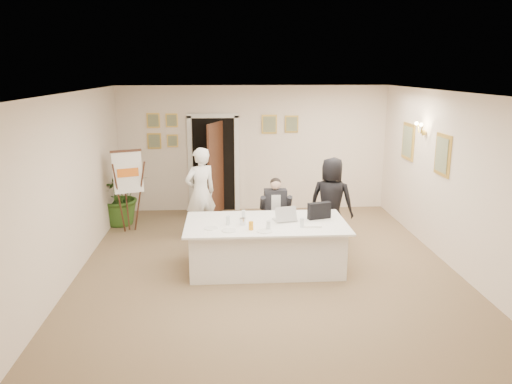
{
  "coord_description": "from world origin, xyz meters",
  "views": [
    {
      "loc": [
        -0.66,
        -7.6,
        3.14
      ],
      "look_at": [
        -0.13,
        0.6,
        1.11
      ],
      "focal_mm": 35.0,
      "sensor_mm": 36.0,
      "label": 1
    }
  ],
  "objects": [
    {
      "name": "standing_woman",
      "position": [
        1.26,
        1.02,
        0.81
      ],
      "size": [
        0.93,
        0.79,
        1.62
      ],
      "primitive_type": "imported",
      "rotation": [
        0.0,
        0.0,
        2.72
      ],
      "color": "black",
      "rests_on": "floor"
    },
    {
      "name": "glass_d",
      "position": [
        -0.36,
        0.17,
        0.84
      ],
      "size": [
        0.07,
        0.07,
        0.14
      ],
      "primitive_type": "cylinder",
      "rotation": [
        0.0,
        0.0,
        0.17
      ],
      "color": "silver",
      "rests_on": "conference_table"
    },
    {
      "name": "oj_glass",
      "position": [
        -0.27,
        -0.42,
        0.84
      ],
      "size": [
        0.08,
        0.08,
        0.13
      ],
      "primitive_type": "cylinder",
      "rotation": [
        0.0,
        0.0,
        -0.11
      ],
      "color": "orange",
      "rests_on": "conference_table"
    },
    {
      "name": "wall_left",
      "position": [
        -3.0,
        0.0,
        1.4
      ],
      "size": [
        0.1,
        7.0,
        2.8
      ],
      "primitive_type": "cube",
      "color": "white",
      "rests_on": "floor"
    },
    {
      "name": "plate_left",
      "position": [
        -0.88,
        -0.32,
        0.78
      ],
      "size": [
        0.22,
        0.22,
        0.01
      ],
      "primitive_type": "cylinder",
      "rotation": [
        0.0,
        0.0,
        -0.03
      ],
      "color": "white",
      "rests_on": "conference_table"
    },
    {
      "name": "glass_a",
      "position": [
        -0.62,
        -0.15,
        0.84
      ],
      "size": [
        0.07,
        0.07,
        0.14
      ],
      "primitive_type": "cylinder",
      "rotation": [
        0.0,
        0.0,
        -0.14
      ],
      "color": "silver",
      "rests_on": "conference_table"
    },
    {
      "name": "plate_near",
      "position": [
        -0.08,
        -0.52,
        0.78
      ],
      "size": [
        0.28,
        0.28,
        0.01
      ],
      "primitive_type": "cylinder",
      "rotation": [
        0.0,
        0.0,
        -0.24
      ],
      "color": "white",
      "rests_on": "conference_table"
    },
    {
      "name": "wall_front",
      "position": [
        0.0,
        -3.5,
        1.4
      ],
      "size": [
        6.0,
        0.1,
        2.8
      ],
      "primitive_type": "cube",
      "color": "white",
      "rests_on": "floor"
    },
    {
      "name": "plate_mid",
      "position": [
        -0.61,
        -0.45,
        0.78
      ],
      "size": [
        0.28,
        0.28,
        0.01
      ],
      "primitive_type": "cylinder",
      "rotation": [
        0.0,
        0.0,
        0.29
      ],
      "color": "white",
      "rests_on": "conference_table"
    },
    {
      "name": "wall_sconce",
      "position": [
        2.9,
        1.2,
        2.1
      ],
      "size": [
        0.2,
        0.3,
        0.24
      ],
      "primitive_type": null,
      "color": "#B09838",
      "rests_on": "wall_right"
    },
    {
      "name": "seated_man",
      "position": [
        0.24,
        0.97,
        0.64
      ],
      "size": [
        0.61,
        0.64,
        1.28
      ],
      "primitive_type": null,
      "rotation": [
        0.0,
        0.0,
        -0.11
      ],
      "color": "black",
      "rests_on": "floor"
    },
    {
      "name": "standing_man",
      "position": [
        -1.12,
        1.6,
        0.87
      ],
      "size": [
        0.75,
        0.68,
        1.73
      ],
      "primitive_type": "imported",
      "rotation": [
        0.0,
        0.0,
        3.67
      ],
      "color": "white",
      "rests_on": "floor"
    },
    {
      "name": "pictures_right_wall",
      "position": [
        2.97,
        1.2,
        1.75
      ],
      "size": [
        0.06,
        2.2,
        0.8
      ],
      "primitive_type": null,
      "color": "gold",
      "rests_on": "wall_right"
    },
    {
      "name": "pictures_back_wall",
      "position": [
        -0.8,
        3.47,
        1.85
      ],
      "size": [
        3.4,
        0.06,
        0.8
      ],
      "primitive_type": null,
      "color": "gold",
      "rests_on": "wall_back"
    },
    {
      "name": "flip_chart",
      "position": [
        -2.55,
        1.97,
        0.75
      ],
      "size": [
        0.58,
        0.45,
        1.61
      ],
      "color": "#321910",
      "rests_on": "floor"
    },
    {
      "name": "glass_b",
      "position": [
        -0.01,
        -0.43,
        0.84
      ],
      "size": [
        0.08,
        0.08,
        0.14
      ],
      "primitive_type": "cylinder",
      "rotation": [
        0.0,
        0.0,
        0.26
      ],
      "color": "silver",
      "rests_on": "conference_table"
    },
    {
      "name": "ceiling",
      "position": [
        0.0,
        0.0,
        2.8
      ],
      "size": [
        6.0,
        7.0,
        0.02
      ],
      "primitive_type": "cube",
      "color": "white",
      "rests_on": "wall_back"
    },
    {
      "name": "steel_jug",
      "position": [
        -0.39,
        -0.17,
        0.83
      ],
      "size": [
        0.09,
        0.09,
        0.11
      ],
      "primitive_type": "cylinder",
      "rotation": [
        0.0,
        0.0,
        -0.0
      ],
      "color": "silver",
      "rests_on": "conference_table"
    },
    {
      "name": "potted_palm",
      "position": [
        -2.8,
        2.5,
        0.63
      ],
      "size": [
        1.26,
        1.13,
        1.26
      ],
      "primitive_type": "imported",
      "rotation": [
        0.0,
        0.0,
        0.13
      ],
      "color": "#2E541C",
      "rests_on": "floor"
    },
    {
      "name": "floor",
      "position": [
        0.0,
        0.0,
        0.0
      ],
      "size": [
        7.0,
        7.0,
        0.0
      ],
      "primitive_type": "plane",
      "color": "brown",
      "rests_on": "ground"
    },
    {
      "name": "paper_stack",
      "position": [
        0.68,
        -0.3,
        0.79
      ],
      "size": [
        0.29,
        0.2,
        0.03
      ],
      "primitive_type": "cube",
      "rotation": [
        0.0,
        0.0,
        -0.02
      ],
      "color": "white",
      "rests_on": "conference_table"
    },
    {
      "name": "laptop_bag",
      "position": [
        0.86,
        0.09,
        0.91
      ],
      "size": [
        0.4,
        0.21,
        0.27
      ],
      "primitive_type": "cube",
      "rotation": [
        0.0,
        0.0,
        0.3
      ],
      "color": "black",
      "rests_on": "conference_table"
    },
    {
      "name": "doorway",
      "position": [
        -0.88,
        3.32,
        1.04
      ],
      "size": [
        1.14,
        0.86,
        2.2
      ],
      "color": "black",
      "rests_on": "floor"
    },
    {
      "name": "wall_back",
      "position": [
        0.0,
        3.5,
        1.4
      ],
      "size": [
        6.0,
        0.1,
        2.8
      ],
      "primitive_type": "cube",
      "color": "white",
      "rests_on": "floor"
    },
    {
      "name": "conference_table",
      "position": [
        -0.02,
        -0.06,
        0.39
      ],
      "size": [
        2.56,
        1.37,
        0.78
      ],
      "color": "white",
      "rests_on": "floor"
    },
    {
      "name": "laptop",
      "position": [
        0.3,
        0.04,
        0.91
      ],
      "size": [
        0.43,
        0.45,
        0.28
      ],
      "primitive_type": null,
      "rotation": [
        0.0,
        0.0,
        0.25
      ],
      "color": "#B7BABC",
      "rests_on": "conference_table"
    },
    {
      "name": "wall_right",
      "position": [
        3.0,
        0.0,
        1.4
      ],
      "size": [
        0.1,
        7.0,
        2.8
      ],
      "primitive_type": "cube",
      "color": "white",
      "rests_on": "floor"
    },
    {
      "name": "glass_c",
      "position": [
        0.52,
        -0.34,
        0.84
      ],
      "size": [
        0.08,
        0.08,
        0.14
      ],
      "primitive_type": "cylinder",
      "rotation": [
        0.0,
        0.0,
        0.22
      ],
      "color": "silver",
      "rests_on": "conference_table"
    }
  ]
}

